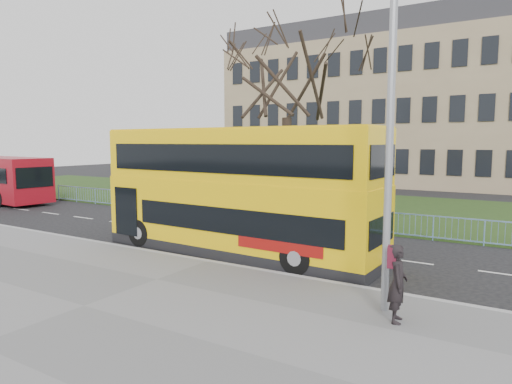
# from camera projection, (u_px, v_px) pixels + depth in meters

# --- Properties ---
(ground) EXTENTS (120.00, 120.00, 0.00)m
(ground) POSITION_uv_depth(u_px,v_px,m) (233.00, 255.00, 17.39)
(ground) COLOR black
(ground) RESTS_ON ground
(pavement) EXTENTS (80.00, 10.50, 0.12)m
(pavement) POSITION_uv_depth(u_px,v_px,m) (84.00, 308.00, 11.67)
(pavement) COLOR slate
(pavement) RESTS_ON ground
(kerb) EXTENTS (80.00, 0.20, 0.14)m
(kerb) POSITION_uv_depth(u_px,v_px,m) (208.00, 262.00, 16.07)
(kerb) COLOR #969598
(kerb) RESTS_ON ground
(grass_verge) EXTENTS (80.00, 15.40, 0.08)m
(grass_verge) POSITION_uv_depth(u_px,v_px,m) (358.00, 207.00, 29.49)
(grass_verge) COLOR #1F3714
(grass_verge) RESTS_ON ground
(guard_railing) EXTENTS (40.00, 0.12, 1.10)m
(guard_railing) POSITION_uv_depth(u_px,v_px,m) (307.00, 216.00, 22.91)
(guard_railing) COLOR #7CA8DD
(guard_railing) RESTS_ON ground
(bare_tree) EXTENTS (9.33, 9.33, 13.32)m
(bare_tree) POSITION_uv_depth(u_px,v_px,m) (287.00, 99.00, 26.66)
(bare_tree) COLOR black
(bare_tree) RESTS_ON grass_verge
(civic_building) EXTENTS (30.00, 15.00, 14.00)m
(civic_building) POSITION_uv_depth(u_px,v_px,m) (379.00, 116.00, 48.84)
(civic_building) COLOR #917A5C
(civic_building) RESTS_ON ground
(yellow_bus) EXTENTS (11.37, 3.12, 4.73)m
(yellow_bus) POSITION_uv_depth(u_px,v_px,m) (236.00, 188.00, 17.30)
(yellow_bus) COLOR yellow
(yellow_bus) RESTS_ON ground
(pedestrian) EXTENTS (0.57, 0.75, 1.83)m
(pedestrian) POSITION_uv_depth(u_px,v_px,m) (398.00, 283.00, 10.54)
(pedestrian) COLOR black
(pedestrian) RESTS_ON pavement
(street_lamp) EXTENTS (1.95, 0.36, 9.21)m
(street_lamp) POSITION_uv_depth(u_px,v_px,m) (386.00, 105.00, 10.89)
(street_lamp) COLOR #979A9F
(street_lamp) RESTS_ON pavement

